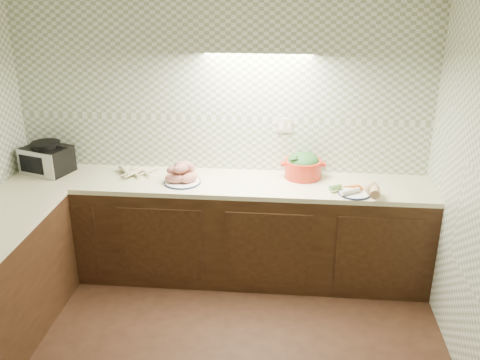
# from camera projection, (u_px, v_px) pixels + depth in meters

# --- Properties ---
(room) EXTENTS (3.60, 3.60, 2.60)m
(room) POSITION_uv_depth(u_px,v_px,m) (179.00, 161.00, 2.88)
(room) COLOR black
(room) RESTS_ON ground
(counter) EXTENTS (3.60, 3.60, 0.90)m
(counter) POSITION_uv_depth(u_px,v_px,m) (114.00, 274.00, 4.01)
(counter) COLOR black
(counter) RESTS_ON ground
(toaster_oven) EXTENTS (0.46, 0.41, 0.28)m
(toaster_oven) POSITION_uv_depth(u_px,v_px,m) (47.00, 158.00, 4.68)
(toaster_oven) COLOR black
(toaster_oven) RESTS_ON counter
(parsnip_pile) EXTENTS (0.31, 0.38, 0.07)m
(parsnip_pile) POSITION_uv_depth(u_px,v_px,m) (132.00, 173.00, 4.64)
(parsnip_pile) COLOR beige
(parsnip_pile) RESTS_ON counter
(sweet_potato_plate) EXTENTS (0.31, 0.31, 0.19)m
(sweet_potato_plate) POSITION_uv_depth(u_px,v_px,m) (182.00, 174.00, 4.48)
(sweet_potato_plate) COLOR #142043
(sweet_potato_plate) RESTS_ON counter
(onion_bowl) EXTENTS (0.15, 0.15, 0.11)m
(onion_bowl) POSITION_uv_depth(u_px,v_px,m) (180.00, 170.00, 4.66)
(onion_bowl) COLOR black
(onion_bowl) RESTS_ON counter
(dutch_oven) EXTENTS (0.39, 0.34, 0.22)m
(dutch_oven) POSITION_uv_depth(u_px,v_px,m) (303.00, 166.00, 4.58)
(dutch_oven) COLOR red
(dutch_oven) RESTS_ON counter
(veg_plate) EXTENTS (0.42, 0.28, 0.12)m
(veg_plate) POSITION_uv_depth(u_px,v_px,m) (362.00, 189.00, 4.26)
(veg_plate) COLOR #142043
(veg_plate) RESTS_ON counter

